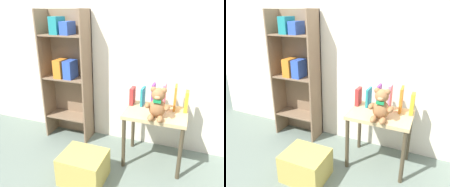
# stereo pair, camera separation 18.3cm
# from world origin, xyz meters

# --- Properties ---
(wall_back) EXTENTS (4.80, 0.06, 2.50)m
(wall_back) POSITION_xyz_m (0.00, 1.31, 1.25)
(wall_back) COLOR silver
(wall_back) RESTS_ON ground_plane
(bookshelf_side) EXTENTS (0.58, 0.28, 1.59)m
(bookshelf_side) POSITION_xyz_m (-0.95, 1.16, 0.89)
(bookshelf_side) COLOR #7F664C
(bookshelf_side) RESTS_ON ground_plane
(display_table) EXTENTS (0.62, 0.45, 0.60)m
(display_table) POSITION_xyz_m (0.18, 0.95, 0.50)
(display_table) COLOR tan
(display_table) RESTS_ON ground_plane
(teddy_bear) EXTENTS (0.23, 0.21, 0.30)m
(teddy_bear) POSITION_xyz_m (0.21, 0.82, 0.74)
(teddy_bear) COLOR #99663D
(teddy_bear) RESTS_ON display_table
(book_standing_red) EXTENTS (0.04, 0.12, 0.19)m
(book_standing_red) POSITION_xyz_m (-0.10, 1.06, 0.70)
(book_standing_red) COLOR red
(book_standing_red) RESTS_ON display_table
(book_standing_teal) EXTENTS (0.03, 0.14, 0.20)m
(book_standing_teal) POSITION_xyz_m (0.01, 1.07, 0.70)
(book_standing_teal) COLOR teal
(book_standing_teal) RESTS_ON display_table
(book_standing_purple) EXTENTS (0.02, 0.12, 0.26)m
(book_standing_purple) POSITION_xyz_m (0.13, 1.05, 0.73)
(book_standing_purple) COLOR purple
(book_standing_purple) RESTS_ON display_table
(book_standing_pink) EXTENTS (0.02, 0.12, 0.27)m
(book_standing_pink) POSITION_xyz_m (0.24, 1.06, 0.73)
(book_standing_pink) COLOR #D17093
(book_standing_pink) RESTS_ON display_table
(book_standing_orange) EXTENTS (0.03, 0.14, 0.26)m
(book_standing_orange) POSITION_xyz_m (0.35, 1.07, 0.73)
(book_standing_orange) COLOR orange
(book_standing_orange) RESTS_ON display_table
(book_standing_yellow) EXTENTS (0.03, 0.10, 0.22)m
(book_standing_yellow) POSITION_xyz_m (0.46, 1.06, 0.71)
(book_standing_yellow) COLOR gold
(book_standing_yellow) RESTS_ON display_table
(storage_bin) EXTENTS (0.42, 0.36, 0.28)m
(storage_bin) POSITION_xyz_m (-0.40, 0.43, 0.14)
(storage_bin) COLOR tan
(storage_bin) RESTS_ON ground_plane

